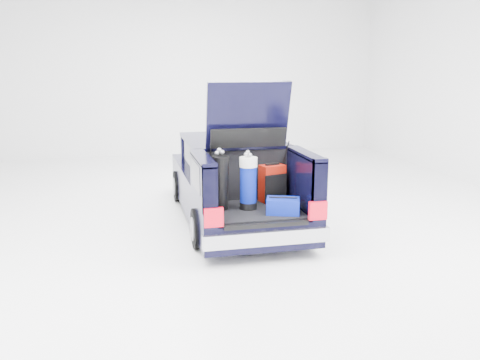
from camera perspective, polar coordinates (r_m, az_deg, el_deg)
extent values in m
plane|color=white|center=(9.16, -0.70, -4.38)|extent=(14.00, 14.00, 0.00)
cube|color=black|center=(9.65, -1.52, -0.42)|extent=(1.75, 3.00, 0.70)
cube|color=black|center=(11.17, -3.11, 0.87)|extent=(1.70, 0.30, 0.50)
cube|color=#A7A7AE|center=(11.32, -3.23, 0.67)|extent=(1.72, 0.10, 0.22)
cube|color=black|center=(9.04, -0.92, 2.70)|extent=(1.55, 1.95, 0.54)
cube|color=black|center=(8.99, -0.93, 4.51)|extent=(1.62, 2.05, 0.06)
cube|color=black|center=(7.66, 1.67, -5.11)|extent=(1.75, 1.30, 0.40)
cube|color=black|center=(7.62, 1.65, -3.45)|extent=(1.32, 1.18, 0.05)
cube|color=black|center=(7.34, -4.16, -0.87)|extent=(0.20, 1.30, 0.85)
cube|color=black|center=(7.72, 7.28, -0.26)|extent=(0.20, 1.30, 0.85)
cube|color=black|center=(7.25, -4.22, 2.47)|extent=(0.20, 1.30, 0.06)
cube|color=black|center=(7.64, 7.37, 2.92)|extent=(0.20, 1.30, 0.06)
cube|color=black|center=(8.08, 0.60, 0.40)|extent=(1.36, 0.08, 0.84)
cube|color=#A7A7AE|center=(7.03, 3.07, -6.53)|extent=(1.80, 0.12, 0.20)
cube|color=#B30719|center=(6.79, -2.98, -4.22)|extent=(0.26, 0.07, 0.26)
cube|color=#B30719|center=(7.18, 8.75, -3.41)|extent=(0.26, 0.07, 0.26)
cube|color=black|center=(7.01, 3.01, -5.09)|extent=(1.20, 0.06, 0.06)
cube|color=black|center=(7.77, 0.91, 7.29)|extent=(1.28, 0.33, 1.03)
cube|color=black|center=(7.79, 0.84, 8.34)|extent=(0.95, 0.17, 0.54)
cylinder|color=black|center=(10.34, -6.85, -0.69)|extent=(0.20, 0.62, 0.62)
cylinder|color=slate|center=(10.34, -6.85, -0.69)|extent=(0.23, 0.36, 0.36)
cylinder|color=black|center=(10.63, 1.97, -0.23)|extent=(0.20, 0.62, 0.62)
cylinder|color=slate|center=(10.63, 1.97, -0.23)|extent=(0.23, 0.36, 0.36)
cylinder|color=black|center=(7.66, -4.59, -5.46)|extent=(0.20, 0.62, 0.62)
cylinder|color=slate|center=(7.66, -4.59, -5.46)|extent=(0.23, 0.36, 0.36)
cylinder|color=black|center=(8.05, 7.08, -4.62)|extent=(0.20, 0.62, 0.62)
cylinder|color=slate|center=(8.05, 7.08, -4.62)|extent=(0.23, 0.36, 0.36)
cube|color=#790E04|center=(7.98, 3.63, -0.36)|extent=(0.42, 0.32, 0.58)
cube|color=black|center=(7.92, 3.66, 1.80)|extent=(0.24, 0.11, 0.03)
cube|color=black|center=(7.89, 3.85, -0.96)|extent=(0.37, 0.12, 0.45)
cylinder|color=black|center=(7.51, -2.25, -0.30)|extent=(0.34, 0.37, 0.82)
cube|color=white|center=(7.61, -2.40, 0.08)|extent=(0.10, 0.05, 0.29)
sphere|color=#99999E|center=(7.43, -2.60, 3.04)|extent=(0.07, 0.07, 0.07)
sphere|color=#99999E|center=(7.40, -2.02, 3.15)|extent=(0.07, 0.07, 0.07)
cylinder|color=black|center=(7.62, 0.92, -2.86)|extent=(0.32, 0.32, 0.10)
cylinder|color=#051383|center=(7.54, 0.93, -0.48)|extent=(0.29, 0.29, 0.56)
cylinder|color=white|center=(7.47, 0.94, 2.03)|extent=(0.32, 0.32, 0.14)
sphere|color=#99999E|center=(7.47, 1.13, 2.83)|extent=(0.06, 0.06, 0.06)
sphere|color=#99999E|center=(7.48, 0.87, 3.15)|extent=(0.06, 0.06, 0.06)
cube|color=#051383|center=(7.38, 4.85, -2.91)|extent=(0.55, 0.45, 0.23)
cylinder|color=black|center=(7.35, 4.87, -1.98)|extent=(0.40, 0.16, 0.02)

